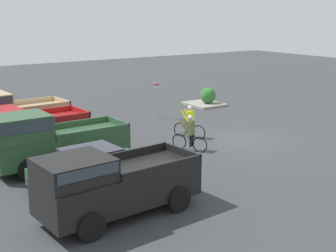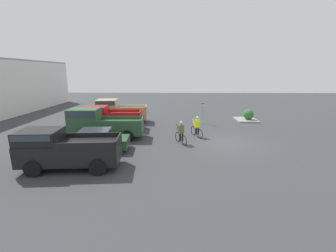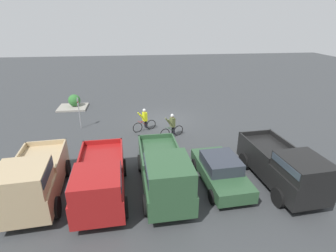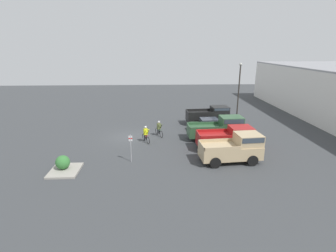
# 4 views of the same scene
# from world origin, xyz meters

# --- Properties ---
(ground_plane) EXTENTS (80.00, 80.00, 0.00)m
(ground_plane) POSITION_xyz_m (0.00, 0.00, 0.00)
(ground_plane) COLOR #383A3D
(pickup_truck_0) EXTENTS (2.44, 5.19, 2.14)m
(pickup_truck_0) POSITION_xyz_m (-4.44, 9.64, 1.12)
(pickup_truck_0) COLOR black
(pickup_truck_0) RESTS_ON ground_plane
(sedan_0) EXTENTS (2.15, 4.35, 1.41)m
(sedan_0) POSITION_xyz_m (-1.61, 8.98, 0.70)
(sedan_0) COLOR #2D5133
(sedan_0) RESTS_ON ground_plane
(pickup_truck_1) EXTENTS (2.32, 5.59, 2.34)m
(pickup_truck_1) POSITION_xyz_m (1.16, 9.56, 1.20)
(pickup_truck_1) COLOR #2D5133
(pickup_truck_1) RESTS_ON ground_plane
(pickup_truck_2) EXTENTS (2.42, 5.10, 2.09)m
(pickup_truck_2) POSITION_xyz_m (3.97, 9.65, 1.10)
(pickup_truck_2) COLOR maroon
(pickup_truck_2) RESTS_ON ground_plane
(pickup_truck_3) EXTENTS (2.55, 5.05, 2.35)m
(pickup_truck_3) POSITION_xyz_m (6.75, 9.47, 1.21)
(pickup_truck_3) COLOR tan
(pickup_truck_3) RESTS_ON ground_plane
(cyclist_0) EXTENTS (1.68, 0.79, 1.68)m
(cyclist_0) POSITION_xyz_m (1.76, 2.02, 0.82)
(cyclist_0) COLOR black
(cyclist_0) RESTS_ON ground_plane
(cyclist_1) EXTENTS (1.69, 0.79, 1.68)m
(cyclist_1) POSITION_xyz_m (-0.03, 3.34, 0.81)
(cyclist_1) COLOR black
(cyclist_1) RESTS_ON ground_plane
(fire_lane_sign) EXTENTS (0.06, 0.30, 2.34)m
(fire_lane_sign) POSITION_xyz_m (6.41, 0.99, 1.41)
(fire_lane_sign) COLOR #9E9EA3
(fire_lane_sign) RESTS_ON ground_plane
(lamppost) EXTENTS (0.36, 0.36, 7.23)m
(lamppost) POSITION_xyz_m (-5.99, 13.45, 4.21)
(lamppost) COLOR #2D2823
(lamppost) RESTS_ON ground_plane
(curb_island) EXTENTS (2.48, 2.14, 0.15)m
(curb_island) POSITION_xyz_m (7.99, -3.87, 0.07)
(curb_island) COLOR gray
(curb_island) RESTS_ON ground_plane
(shrub) EXTENTS (1.06, 1.06, 1.06)m
(shrub) POSITION_xyz_m (7.83, -4.04, 0.68)
(shrub) COLOR #337033
(shrub) RESTS_ON curb_island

